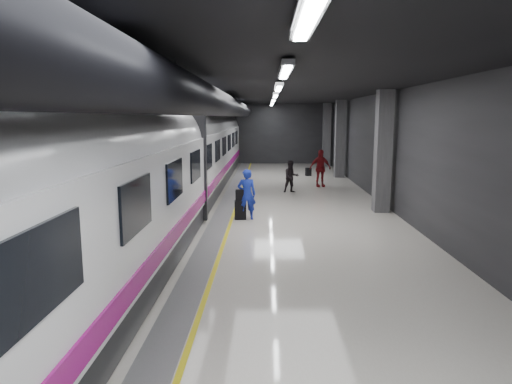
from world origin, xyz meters
TOP-DOWN VIEW (x-y plane):
  - ground at (0.00, 0.00)m, footprint 40.00×40.00m
  - platform_hall at (-0.29, 0.96)m, footprint 10.02×40.02m
  - train at (-3.25, -0.00)m, footprint 3.05×38.00m
  - traveler_main at (-0.43, 0.57)m, footprint 0.68×0.48m
  - suitcase_main at (-0.65, 0.56)m, footprint 0.42×0.28m
  - shoulder_bag at (-0.67, 0.56)m, footprint 0.29×0.16m
  - traveler_far_a at (1.41, 6.31)m, footprint 0.84×0.71m
  - traveler_far_b at (2.98, 8.18)m, footprint 1.19×0.74m
  - suitcase_far at (2.79, 12.52)m, footprint 0.38×0.30m

SIDE VIEW (x-z plane):
  - ground at x=0.00m, z-range 0.00..0.00m
  - suitcase_far at x=2.79m, z-range 0.00..0.49m
  - suitcase_main at x=-0.65m, z-range 0.00..0.66m
  - traveler_far_a at x=1.41m, z-range 0.00..1.51m
  - shoulder_bag at x=-0.67m, z-range 0.66..1.04m
  - traveler_main at x=-0.43m, z-range 0.00..1.76m
  - traveler_far_b at x=2.98m, z-range 0.00..1.90m
  - train at x=-3.25m, z-range 0.04..4.09m
  - platform_hall at x=-0.29m, z-range 1.28..5.79m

